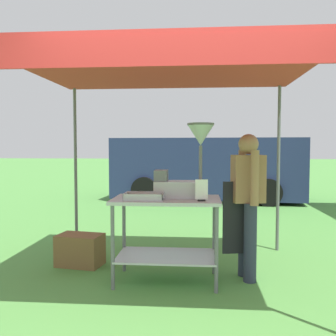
{
  "coord_description": "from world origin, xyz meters",
  "views": [
    {
      "loc": [
        0.1,
        -2.98,
        1.48
      ],
      "look_at": [
        -0.25,
        1.25,
        1.23
      ],
      "focal_mm": 40.31,
      "sensor_mm": 36.0,
      "label": 1
    }
  ],
  "objects_px": {
    "donut_cart": "(166,221)",
    "supply_crate": "(80,250)",
    "donut_fryer": "(186,168)",
    "donut_tray": "(145,197)",
    "menu_sign": "(202,192)",
    "vendor": "(247,198)",
    "stall_canopy": "(167,72)",
    "van_navy": "(208,168)"
  },
  "relations": [
    {
      "from": "stall_canopy",
      "to": "vendor",
      "type": "relative_size",
      "value": 1.94
    },
    {
      "from": "supply_crate",
      "to": "donut_fryer",
      "type": "bearing_deg",
      "value": -16.26
    },
    {
      "from": "menu_sign",
      "to": "vendor",
      "type": "distance_m",
      "value": 0.61
    },
    {
      "from": "stall_canopy",
      "to": "donut_cart",
      "type": "xyz_separation_m",
      "value": [
        -0.0,
        -0.1,
        -1.62
      ]
    },
    {
      "from": "stall_canopy",
      "to": "menu_sign",
      "type": "distance_m",
      "value": 1.36
    },
    {
      "from": "stall_canopy",
      "to": "supply_crate",
      "type": "distance_m",
      "value": 2.4
    },
    {
      "from": "vendor",
      "to": "van_navy",
      "type": "distance_m",
      "value": 6.28
    },
    {
      "from": "donut_cart",
      "to": "menu_sign",
      "type": "relative_size",
      "value": 5.23
    },
    {
      "from": "menu_sign",
      "to": "vendor",
      "type": "bearing_deg",
      "value": 33.5
    },
    {
      "from": "menu_sign",
      "to": "supply_crate",
      "type": "distance_m",
      "value": 1.81
    },
    {
      "from": "donut_cart",
      "to": "donut_fryer",
      "type": "bearing_deg",
      "value": 17.5
    },
    {
      "from": "donut_fryer",
      "to": "van_navy",
      "type": "relative_size",
      "value": 0.16
    },
    {
      "from": "stall_canopy",
      "to": "donut_cart",
      "type": "bearing_deg",
      "value": -90.0
    },
    {
      "from": "vendor",
      "to": "stall_canopy",
      "type": "bearing_deg",
      "value": -176.23
    },
    {
      "from": "donut_cart",
      "to": "van_navy",
      "type": "relative_size",
      "value": 0.22
    },
    {
      "from": "vendor",
      "to": "donut_cart",
      "type": "bearing_deg",
      "value": -170.0
    },
    {
      "from": "stall_canopy",
      "to": "menu_sign",
      "type": "relative_size",
      "value": 14.1
    },
    {
      "from": "stall_canopy",
      "to": "van_navy",
      "type": "bearing_deg",
      "value": 84.72
    },
    {
      "from": "van_navy",
      "to": "menu_sign",
      "type": "bearing_deg",
      "value": -91.8
    },
    {
      "from": "stall_canopy",
      "to": "menu_sign",
      "type": "xyz_separation_m",
      "value": [
        0.38,
        -0.28,
        -1.28
      ]
    },
    {
      "from": "vendor",
      "to": "van_navy",
      "type": "xyz_separation_m",
      "value": [
        -0.3,
        6.27,
        -0.03
      ]
    },
    {
      "from": "stall_canopy",
      "to": "van_navy",
      "type": "xyz_separation_m",
      "value": [
        0.59,
        6.33,
        -1.41
      ]
    },
    {
      "from": "donut_cart",
      "to": "donut_fryer",
      "type": "xyz_separation_m",
      "value": [
        0.21,
        0.07,
        0.57
      ]
    },
    {
      "from": "stall_canopy",
      "to": "donut_cart",
      "type": "distance_m",
      "value": 1.62
    },
    {
      "from": "menu_sign",
      "to": "supply_crate",
      "type": "bearing_deg",
      "value": 157.0
    },
    {
      "from": "donut_fryer",
      "to": "supply_crate",
      "type": "relative_size",
      "value": 1.37
    },
    {
      "from": "donut_cart",
      "to": "supply_crate",
      "type": "relative_size",
      "value": 1.96
    },
    {
      "from": "donut_tray",
      "to": "supply_crate",
      "type": "distance_m",
      "value": 1.3
    },
    {
      "from": "donut_tray",
      "to": "vendor",
      "type": "height_order",
      "value": "vendor"
    },
    {
      "from": "donut_tray",
      "to": "supply_crate",
      "type": "height_order",
      "value": "donut_tray"
    },
    {
      "from": "menu_sign",
      "to": "vendor",
      "type": "xyz_separation_m",
      "value": [
        0.51,
        0.33,
        -0.1
      ]
    },
    {
      "from": "menu_sign",
      "to": "van_navy",
      "type": "xyz_separation_m",
      "value": [
        0.21,
        6.6,
        -0.13
      ]
    },
    {
      "from": "donut_cart",
      "to": "donut_tray",
      "type": "xyz_separation_m",
      "value": [
        -0.22,
        -0.13,
        0.27
      ]
    },
    {
      "from": "menu_sign",
      "to": "donut_fryer",
      "type": "bearing_deg",
      "value": 123.67
    },
    {
      "from": "donut_tray",
      "to": "vendor",
      "type": "distance_m",
      "value": 1.14
    },
    {
      "from": "vendor",
      "to": "donut_tray",
      "type": "bearing_deg",
      "value": -165.72
    },
    {
      "from": "donut_tray",
      "to": "stall_canopy",
      "type": "bearing_deg",
      "value": 45.27
    },
    {
      "from": "supply_crate",
      "to": "vendor",
      "type": "bearing_deg",
      "value": -8.51
    },
    {
      "from": "menu_sign",
      "to": "van_navy",
      "type": "distance_m",
      "value": 6.61
    },
    {
      "from": "donut_tray",
      "to": "menu_sign",
      "type": "relative_size",
      "value": 1.87
    },
    {
      "from": "vendor",
      "to": "supply_crate",
      "type": "height_order",
      "value": "vendor"
    },
    {
      "from": "donut_cart",
      "to": "menu_sign",
      "type": "bearing_deg",
      "value": -25.37
    }
  ]
}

